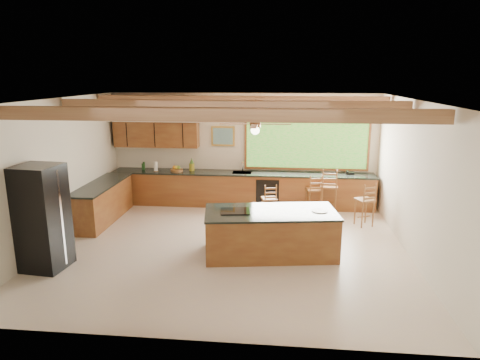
# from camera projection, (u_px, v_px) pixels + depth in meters

# --- Properties ---
(ground) EXTENTS (7.20, 7.20, 0.00)m
(ground) POSITION_uv_depth(u_px,v_px,m) (229.00, 247.00, 8.86)
(ground) COLOR beige
(ground) RESTS_ON ground
(room_shell) EXTENTS (7.27, 6.54, 3.02)m
(room_shell) POSITION_uv_depth(u_px,v_px,m) (224.00, 136.00, 8.98)
(room_shell) COLOR beige
(room_shell) RESTS_ON ground
(counter_run) EXTENTS (7.12, 3.10, 1.27)m
(counter_run) POSITION_uv_depth(u_px,v_px,m) (210.00, 192.00, 11.26)
(counter_run) COLOR brown
(counter_run) RESTS_ON ground
(island) EXTENTS (2.70, 1.56, 0.91)m
(island) POSITION_uv_depth(u_px,v_px,m) (270.00, 233.00, 8.40)
(island) COLOR brown
(island) RESTS_ON ground
(refrigerator) EXTENTS (0.82, 0.80, 1.93)m
(refrigerator) POSITION_uv_depth(u_px,v_px,m) (42.00, 218.00, 7.69)
(refrigerator) COLOR black
(refrigerator) RESTS_ON ground
(bar_stool_a) EXTENTS (0.42, 0.42, 0.96)m
(bar_stool_a) POSITION_uv_depth(u_px,v_px,m) (269.00, 200.00, 10.21)
(bar_stool_a) COLOR brown
(bar_stool_a) RESTS_ON ground
(bar_stool_b) EXTENTS (0.44, 0.44, 1.19)m
(bar_stool_b) POSITION_uv_depth(u_px,v_px,m) (329.00, 187.00, 10.78)
(bar_stool_b) COLOR brown
(bar_stool_b) RESTS_ON ground
(bar_stool_c) EXTENTS (0.44, 0.44, 1.03)m
(bar_stool_c) POSITION_uv_depth(u_px,v_px,m) (314.00, 190.00, 10.84)
(bar_stool_c) COLOR brown
(bar_stool_c) RESTS_ON ground
(bar_stool_d) EXTENTS (0.50, 0.50, 1.05)m
(bar_stool_d) POSITION_uv_depth(u_px,v_px,m) (365.00, 201.00, 9.91)
(bar_stool_d) COLOR brown
(bar_stool_d) RESTS_ON ground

